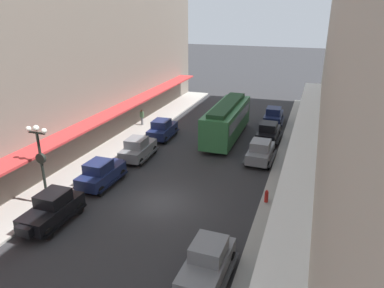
% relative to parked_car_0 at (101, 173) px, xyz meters
% --- Properties ---
extents(ground_plane, '(200.00, 200.00, 0.00)m').
position_rel_parked_car_0_xyz_m(ground_plane, '(4.84, -0.81, -0.94)').
color(ground_plane, '#2D2D30').
extents(sidewalk_left, '(3.00, 60.00, 0.15)m').
position_rel_parked_car_0_xyz_m(sidewalk_left, '(-2.66, -0.81, -0.87)').
color(sidewalk_left, '#A8A59E').
rests_on(sidewalk_left, ground).
extents(sidewalk_right, '(3.00, 60.00, 0.15)m').
position_rel_parked_car_0_xyz_m(sidewalk_right, '(12.34, -0.81, -0.87)').
color(sidewalk_right, '#A8A59E').
rests_on(sidewalk_right, ground).
extents(building_row_right, '(4.30, 60.00, 21.67)m').
position_rel_parked_car_0_xyz_m(building_row_right, '(15.08, -0.81, 9.89)').
color(building_row_right, '#B2A899').
rests_on(building_row_right, ground).
extents(parked_car_0, '(2.18, 4.27, 1.84)m').
position_rel_parked_car_0_xyz_m(parked_car_0, '(0.00, 0.00, 0.00)').
color(parked_car_0, '#19234C').
rests_on(parked_car_0, ground).
extents(parked_car_1, '(2.21, 4.28, 1.84)m').
position_rel_parked_car_0_xyz_m(parked_car_1, '(9.74, 7.71, 0.00)').
color(parked_car_1, slate).
rests_on(parked_car_1, ground).
extents(parked_car_2, '(2.22, 4.29, 1.84)m').
position_rel_parked_car_0_xyz_m(parked_car_2, '(9.41, 18.12, 0.00)').
color(parked_car_2, '#19234C').
rests_on(parked_car_2, ground).
extents(parked_car_3, '(2.21, 4.29, 1.84)m').
position_rel_parked_car_0_xyz_m(parked_car_3, '(9.64, -6.42, 0.00)').
color(parked_car_3, slate).
rests_on(parked_car_3, ground).
extents(parked_car_4, '(2.16, 4.27, 1.84)m').
position_rel_parked_car_0_xyz_m(parked_car_4, '(-0.03, -4.96, 0.00)').
color(parked_car_4, black).
rests_on(parked_car_4, ground).
extents(parked_car_5, '(2.30, 4.31, 1.84)m').
position_rel_parked_car_0_xyz_m(parked_car_5, '(0.26, 5.01, 0.00)').
color(parked_car_5, slate).
rests_on(parked_car_5, ground).
extents(parked_car_6, '(2.28, 4.31, 1.84)m').
position_rel_parked_car_0_xyz_m(parked_car_6, '(0.12, 10.19, 0.00)').
color(parked_car_6, '#19234C').
rests_on(parked_car_6, ground).
extents(parked_car_7, '(2.21, 4.29, 1.84)m').
position_rel_parked_car_0_xyz_m(parked_car_7, '(9.66, 12.62, 0.00)').
color(parked_car_7, black).
rests_on(parked_car_7, ground).
extents(streetcar, '(2.59, 9.62, 3.46)m').
position_rel_parked_car_0_xyz_m(streetcar, '(5.84, 12.09, 0.96)').
color(streetcar, '#33723F').
rests_on(streetcar, ground).
extents(lamp_post_with_clock, '(1.42, 0.44, 5.16)m').
position_rel_parked_car_0_xyz_m(lamp_post_with_clock, '(-1.56, -3.59, 2.04)').
color(lamp_post_with_clock, black).
rests_on(lamp_post_with_clock, sidewalk_left).
extents(fire_hydrant, '(0.24, 0.24, 0.82)m').
position_rel_parked_car_0_xyz_m(fire_hydrant, '(11.19, 1.19, -0.38)').
color(fire_hydrant, '#B21E19').
rests_on(fire_hydrant, sidewalk_right).
extents(pedestrian_0, '(0.36, 0.28, 1.67)m').
position_rel_parked_car_0_xyz_m(pedestrian_0, '(12.71, 7.61, 0.07)').
color(pedestrian_0, '#4C4238').
rests_on(pedestrian_0, sidewalk_right).
extents(pedestrian_1, '(0.36, 0.28, 1.67)m').
position_rel_parked_car_0_xyz_m(pedestrian_1, '(12.31, 13.42, 0.07)').
color(pedestrian_1, '#4C4238').
rests_on(pedestrian_1, sidewalk_right).
extents(pedestrian_2, '(0.36, 0.24, 1.64)m').
position_rel_parked_car_0_xyz_m(pedestrian_2, '(-3.33, 12.81, 0.05)').
color(pedestrian_2, slate).
rests_on(pedestrian_2, sidewalk_left).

